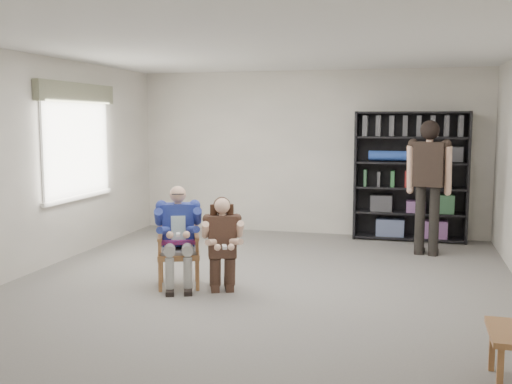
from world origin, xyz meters
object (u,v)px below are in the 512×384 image
(kneeling_woman, at_px, (222,245))
(standing_man, at_px, (428,189))
(armchair, at_px, (179,248))
(bookshelf, at_px, (410,176))
(seated_man, at_px, (178,236))

(kneeling_woman, distance_m, standing_man, 3.47)
(armchair, height_order, standing_man, standing_man)
(kneeling_woman, distance_m, bookshelf, 4.21)
(seated_man, bearing_deg, armchair, 0.00)
(standing_man, bearing_deg, bookshelf, 113.72)
(seated_man, distance_m, standing_man, 3.80)
(armchair, relative_size, bookshelf, 0.44)
(seated_man, relative_size, kneeling_woman, 1.09)
(kneeling_woman, bearing_deg, standing_man, 26.88)
(kneeling_woman, bearing_deg, armchair, 146.85)
(seated_man, height_order, kneeling_woman, seated_man)
(seated_man, relative_size, bookshelf, 0.57)
(seated_man, height_order, standing_man, standing_man)
(kneeling_woman, bearing_deg, seated_man, 146.85)
(bookshelf, relative_size, standing_man, 1.08)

